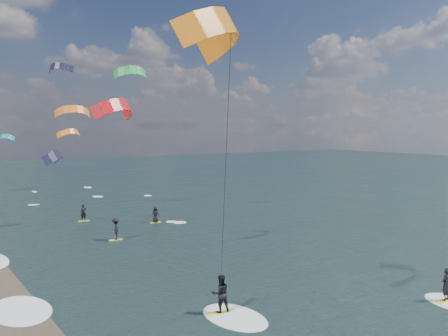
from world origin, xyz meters
TOP-DOWN VIEW (x-y plane):
  - kitesurfer_near_b at (-5.64, 4.64)m, footprint 7.17×9.45m
  - far_kitesurfers at (-0.06, 29.88)m, footprint 7.10×10.47m
  - bg_kite_field at (-0.76, 46.78)m, footprint 13.69×62.98m
  - shoreline_surf at (-10.80, 14.75)m, footprint 2.40×79.40m

SIDE VIEW (x-z plane):
  - shoreline_surf at x=-10.80m, z-range -0.06..0.06m
  - far_kitesurfers at x=-0.06m, z-range -0.04..1.80m
  - kitesurfer_near_b at x=-5.64m, z-range 2.27..16.19m
  - bg_kite_field at x=-0.76m, z-range 5.54..16.36m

